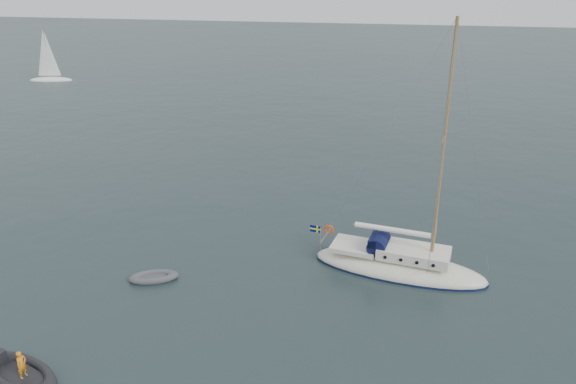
# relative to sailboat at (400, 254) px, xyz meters

# --- Properties ---
(ground) EXTENTS (300.00, 300.00, 0.00)m
(ground) POSITION_rel_sailboat_xyz_m (-3.37, -0.86, -1.10)
(ground) COLOR black
(ground) RESTS_ON ground
(sailboat) EXTENTS (10.18, 3.05, 14.50)m
(sailboat) POSITION_rel_sailboat_xyz_m (0.00, 0.00, 0.00)
(sailboat) COLOR white
(sailboat) RESTS_ON ground
(dinghy) EXTENTS (2.69, 1.21, 0.39)m
(dinghy) POSITION_rel_sailboat_xyz_m (-13.14, -3.78, -0.93)
(dinghy) COLOR #4C4C51
(dinghy) RESTS_ON ground
(rib) EXTENTS (4.10, 1.86, 1.46)m
(rib) POSITION_rel_sailboat_xyz_m (-15.18, -12.35, -0.86)
(rib) COLOR black
(rib) RESTS_ON ground
(distant_yacht_a) EXTENTS (6.35, 3.38, 8.41)m
(distant_yacht_a) POSITION_rel_sailboat_xyz_m (-53.00, 47.13, 2.50)
(distant_yacht_a) COLOR white
(distant_yacht_a) RESTS_ON ground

